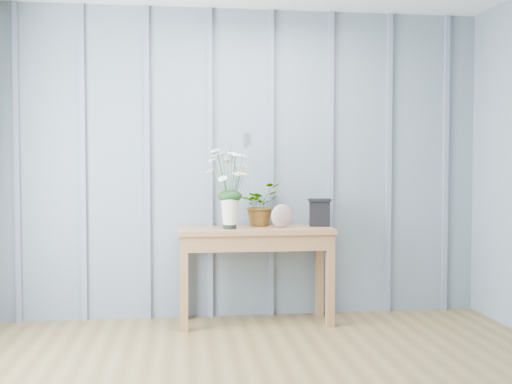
{
  "coord_description": "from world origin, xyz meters",
  "views": [
    {
      "loc": [
        -0.47,
        -2.61,
        1.22
      ],
      "look_at": [
        0.09,
        1.94,
        1.03
      ],
      "focal_mm": 42.0,
      "sensor_mm": 36.0,
      "label": 1
    }
  ],
  "objects": [
    {
      "name": "room_shell",
      "position": [
        0.0,
        0.92,
        1.99
      ],
      "size": [
        4.0,
        4.5,
        2.5
      ],
      "color": "gray",
      "rests_on": "ground"
    },
    {
      "name": "sideboard",
      "position": [
        0.09,
        1.99,
        0.64
      ],
      "size": [
        1.2,
        0.45,
        0.75
      ],
      "color": "#94643D",
      "rests_on": "ground"
    },
    {
      "name": "daisy_vase",
      "position": [
        -0.11,
        1.93,
        1.15
      ],
      "size": [
        0.46,
        0.35,
        0.64
      ],
      "color": "black",
      "rests_on": "sideboard"
    },
    {
      "name": "spider_plant",
      "position": [
        0.14,
        2.13,
        0.92
      ],
      "size": [
        0.41,
        0.4,
        0.34
      ],
      "primitive_type": "imported",
      "rotation": [
        0.0,
        0.0,
        0.68
      ],
      "color": "#153918",
      "rests_on": "sideboard"
    },
    {
      "name": "felt_disc_vessel",
      "position": [
        0.29,
        1.96,
        0.84
      ],
      "size": [
        0.19,
        0.11,
        0.18
      ],
      "primitive_type": "ellipsoid",
      "rotation": [
        0.0,
        0.0,
        0.33
      ],
      "color": "#814D55",
      "rests_on": "sideboard"
    },
    {
      "name": "carved_box",
      "position": [
        0.61,
        2.04,
        0.86
      ],
      "size": [
        0.2,
        0.17,
        0.22
      ],
      "color": "black",
      "rests_on": "sideboard"
    }
  ]
}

